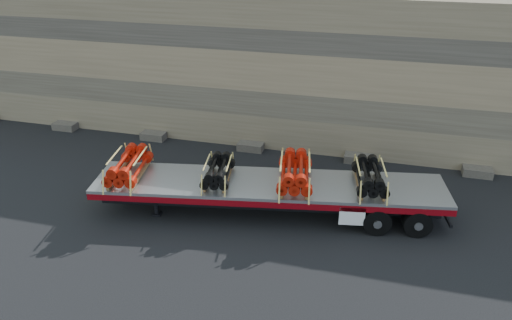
# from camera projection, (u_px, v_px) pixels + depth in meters

# --- Properties ---
(ground) EXTENTS (120.00, 120.00, 0.00)m
(ground) POSITION_uv_depth(u_px,v_px,m) (293.00, 208.00, 18.79)
(ground) COLOR black
(ground) RESTS_ON ground
(rock_wall) EXTENTS (44.00, 3.00, 7.00)m
(rock_wall) POSITION_uv_depth(u_px,v_px,m) (324.00, 72.00, 22.94)
(rock_wall) COLOR #7A6B54
(rock_wall) RESTS_ON ground
(trailer) EXTENTS (12.86, 4.61, 1.26)m
(trailer) POSITION_uv_depth(u_px,v_px,m) (269.00, 198.00, 18.24)
(trailer) COLOR #AFB2B7
(trailer) RESTS_ON ground
(bundle_front) EXTENTS (1.57, 2.52, 0.83)m
(bundle_front) POSITION_uv_depth(u_px,v_px,m) (129.00, 166.00, 18.20)
(bundle_front) COLOR #B41909
(bundle_front) RESTS_ON trailer
(bundle_midfront) EXTENTS (1.32, 2.12, 0.70)m
(bundle_midfront) POSITION_uv_depth(u_px,v_px,m) (218.00, 172.00, 17.96)
(bundle_midfront) COLOR black
(bundle_midfront) RESTS_ON trailer
(bundle_midrear) EXTENTS (1.61, 2.59, 0.86)m
(bundle_midrear) POSITION_uv_depth(u_px,v_px,m) (295.00, 173.00, 17.71)
(bundle_midrear) COLOR #B41909
(bundle_midrear) RESTS_ON trailer
(bundle_rear) EXTENTS (1.44, 2.31, 0.77)m
(bundle_rear) POSITION_uv_depth(u_px,v_px,m) (370.00, 177.00, 17.52)
(bundle_rear) COLOR black
(bundle_rear) RESTS_ON trailer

